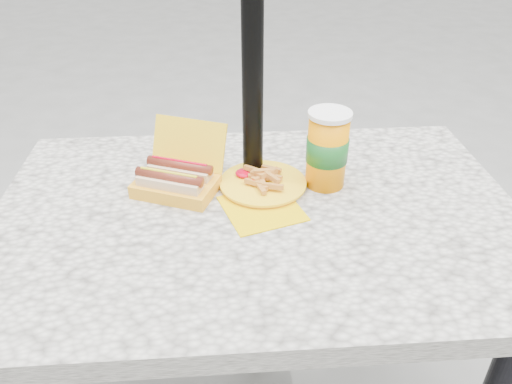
{
  "coord_description": "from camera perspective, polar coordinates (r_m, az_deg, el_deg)",
  "views": [
    {
      "loc": [
        -0.07,
        -0.93,
        1.4
      ],
      "look_at": [
        -0.0,
        -0.0,
        0.8
      ],
      "focal_mm": 35.0,
      "sensor_mm": 36.0,
      "label": 1
    }
  ],
  "objects": [
    {
      "name": "fries_plate",
      "position": [
        1.21,
        0.74,
        0.9
      ],
      "size": [
        0.22,
        0.3,
        0.04
      ],
      "rotation": [
        0.0,
        0.0,
        0.18
      ],
      "color": "#E2B700",
      "rests_on": "picnic_table"
    },
    {
      "name": "hotdog_box",
      "position": [
        1.2,
        -9.05,
        1.52
      ],
      "size": [
        0.24,
        0.23,
        0.15
      ],
      "rotation": [
        0.0,
        0.0,
        -0.39
      ],
      "color": "yellow",
      "rests_on": "picnic_table"
    },
    {
      "name": "picnic_table",
      "position": [
        1.2,
        0.2,
        -6.26
      ],
      "size": [
        1.2,
        0.8,
        0.75
      ],
      "color": "beige",
      "rests_on": "ground"
    },
    {
      "name": "umbrella_pole",
      "position": [
        1.13,
        -0.41,
        17.53
      ],
      "size": [
        0.05,
        0.05,
        2.2
      ],
      "primitive_type": "cylinder",
      "color": "black",
      "rests_on": "ground"
    },
    {
      "name": "soda_cup",
      "position": [
        1.19,
        8.14,
        4.88
      ],
      "size": [
        0.1,
        0.1,
        0.19
      ],
      "rotation": [
        0.0,
        0.0,
        0.08
      ],
      "color": "#FF8D00",
      "rests_on": "picnic_table"
    }
  ]
}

